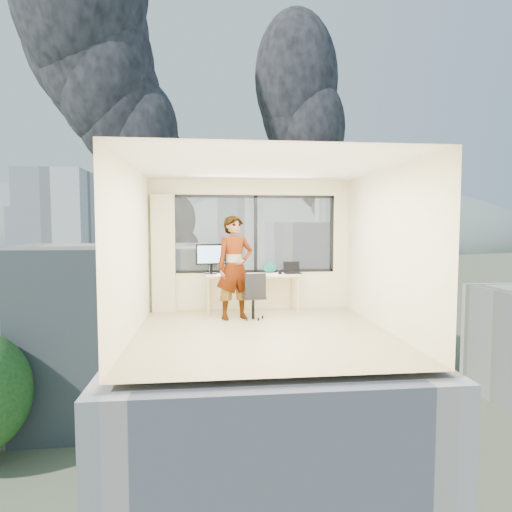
{
  "coord_description": "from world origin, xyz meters",
  "views": [
    {
      "loc": [
        -0.82,
        -6.6,
        1.69
      ],
      "look_at": [
        0.0,
        1.0,
        1.15
      ],
      "focal_mm": 30.12,
      "sensor_mm": 36.0,
      "label": 1
    }
  ],
  "objects": [
    {
      "name": "laptop",
      "position": [
        0.8,
        1.66,
        0.86
      ],
      "size": [
        0.34,
        0.36,
        0.21
      ],
      "primitive_type": null,
      "rotation": [
        0.0,
        0.0,
        0.04
      ],
      "color": "black",
      "rests_on": "desk"
    },
    {
      "name": "tree_b",
      "position": [
        4.0,
        18.0,
        -9.5
      ],
      "size": [
        7.6,
        7.6,
        9.0
      ],
      "primitive_type": null,
      "color": "#164419",
      "rests_on": "exterior_ground"
    },
    {
      "name": "tree_c",
      "position": [
        22.0,
        40.0,
        -9.0
      ],
      "size": [
        8.4,
        8.4,
        10.0
      ],
      "primitive_type": null,
      "color": "#164419",
      "rests_on": "exterior_ground"
    },
    {
      "name": "wall_right",
      "position": [
        2.0,
        0.0,
        1.3
      ],
      "size": [
        0.01,
        4.0,
        2.6
      ],
      "primitive_type": "cube",
      "color": "beige",
      "rests_on": "ground"
    },
    {
      "name": "monitor",
      "position": [
        -0.8,
        1.8,
        1.05
      ],
      "size": [
        0.61,
        0.24,
        0.6
      ],
      "primitive_type": null,
      "rotation": [
        0.0,
        0.0,
        0.19
      ],
      "color": "black",
      "rests_on": "desk"
    },
    {
      "name": "far_tower_c",
      "position": [
        45.0,
        140.0,
        -1.0
      ],
      "size": [
        15.0,
        15.0,
        26.0
      ],
      "primitive_type": "cube",
      "color": "silver",
      "rests_on": "exterior_ground"
    },
    {
      "name": "smoke_plume_b",
      "position": [
        55.0,
        170.0,
        27.0
      ],
      "size": [
        30.0,
        18.0,
        70.0
      ],
      "primitive_type": null,
      "color": "black",
      "rests_on": "exterior_ground"
    },
    {
      "name": "floor",
      "position": [
        0.0,
        0.0,
        0.0
      ],
      "size": [
        4.0,
        4.0,
        0.01
      ],
      "primitive_type": "cube",
      "color": "tan",
      "rests_on": "ground"
    },
    {
      "name": "curtain",
      "position": [
        -1.72,
        1.88,
        1.15
      ],
      "size": [
        0.45,
        0.14,
        2.3
      ],
      "primitive_type": "cube",
      "color": "beige",
      "rests_on": "floor"
    },
    {
      "name": "cellphone",
      "position": [
        -0.29,
        1.55,
        0.76
      ],
      "size": [
        0.11,
        0.08,
        0.01
      ],
      "primitive_type": "cube",
      "rotation": [
        0.0,
        0.0,
        0.38
      ],
      "color": "black",
      "rests_on": "desk"
    },
    {
      "name": "person",
      "position": [
        -0.37,
        1.11,
        0.94
      ],
      "size": [
        0.78,
        0.62,
        1.87
      ],
      "primitive_type": "imported",
      "rotation": [
        0.0,
        0.0,
        0.29
      ],
      "color": "#2D2D33",
      "rests_on": "floor"
    },
    {
      "name": "wall_front",
      "position": [
        0.0,
        -2.0,
        1.3
      ],
      "size": [
        4.0,
        0.01,
        2.6
      ],
      "primitive_type": "cube",
      "color": "beige",
      "rests_on": "ground"
    },
    {
      "name": "wall_left",
      "position": [
        -2.0,
        0.0,
        1.3
      ],
      "size": [
        0.01,
        4.0,
        2.6
      ],
      "primitive_type": "cube",
      "color": "beige",
      "rests_on": "ground"
    },
    {
      "name": "far_tower_b",
      "position": [
        8.0,
        120.0,
        1.0
      ],
      "size": [
        13.0,
        13.0,
        30.0
      ],
      "primitive_type": "cube",
      "color": "silver",
      "rests_on": "exterior_ground"
    },
    {
      "name": "chair",
      "position": [
        -0.05,
        1.04,
        0.43
      ],
      "size": [
        0.5,
        0.5,
        0.87
      ],
      "primitive_type": null,
      "rotation": [
        0.0,
        0.0,
        0.14
      ],
      "color": "black",
      "rests_on": "floor"
    },
    {
      "name": "hill_a",
      "position": [
        -120.0,
        320.0,
        -14.0
      ],
      "size": [
        288.0,
        216.0,
        90.0
      ],
      "primitive_type": "ellipsoid",
      "color": "slate",
      "rests_on": "exterior_ground"
    },
    {
      "name": "hill_b",
      "position": [
        100.0,
        320.0,
        -14.0
      ],
      "size": [
        300.0,
        220.0,
        96.0
      ],
      "primitive_type": "ellipsoid",
      "color": "slate",
      "rests_on": "exterior_ground"
    },
    {
      "name": "exterior_ground",
      "position": [
        0.0,
        120.0,
        -14.0
      ],
      "size": [
        400.0,
        400.0,
        0.04
      ],
      "primitive_type": "cube",
      "color": "#515B3D",
      "rests_on": "ground"
    },
    {
      "name": "near_bldg_b",
      "position": [
        12.0,
        38.0,
        -6.0
      ],
      "size": [
        14.0,
        13.0,
        16.0
      ],
      "primitive_type": "cube",
      "color": "white",
      "rests_on": "exterior_ground"
    },
    {
      "name": "handbag",
      "position": [
        0.37,
        1.86,
        0.86
      ],
      "size": [
        0.31,
        0.2,
        0.22
      ],
      "primitive_type": "ellipsoid",
      "rotation": [
        0.0,
        0.0,
        -0.23
      ],
      "color": "#0D514E",
      "rests_on": "desk"
    },
    {
      "name": "far_tower_d",
      "position": [
        -60.0,
        150.0,
        -3.0
      ],
      "size": [
        16.0,
        14.0,
        22.0
      ],
      "primitive_type": "cube",
      "color": "silver",
      "rests_on": "exterior_ground"
    },
    {
      "name": "pen_cup",
      "position": [
        0.53,
        1.59,
        0.8
      ],
      "size": [
        0.08,
        0.08,
        0.09
      ],
      "primitive_type": "cylinder",
      "rotation": [
        0.0,
        0.0,
        -0.03
      ],
      "color": "black",
      "rests_on": "desk"
    },
    {
      "name": "desk",
      "position": [
        0.0,
        1.66,
        0.38
      ],
      "size": [
        1.8,
        0.6,
        0.75
      ],
      "primitive_type": "cube",
      "color": "#CEC08A",
      "rests_on": "floor"
    },
    {
      "name": "window_wall",
      "position": [
        0.05,
        2.0,
        1.52
      ],
      "size": [
        3.3,
        0.16,
        1.55
      ],
      "primitive_type": null,
      "color": "black",
      "rests_on": "ground"
    },
    {
      "name": "ceiling",
      "position": [
        0.0,
        0.0,
        2.6
      ],
      "size": [
        4.0,
        4.0,
        0.01
      ],
      "primitive_type": "cube",
      "color": "white",
      "rests_on": "ground"
    },
    {
      "name": "far_tower_a",
      "position": [
        -35.0,
        95.0,
        0.0
      ],
      "size": [
        14.0,
        14.0,
        28.0
      ],
      "primitive_type": "cube",
      "color": "silver",
      "rests_on": "exterior_ground"
    },
    {
      "name": "smoke_plume_a",
      "position": [
        -10.0,
        150.0,
        39.0
      ],
      "size": [
        40.0,
        24.0,
        90.0
      ],
      "primitive_type": null,
      "color": "black",
      "rests_on": "exterior_ground"
    },
    {
      "name": "game_console",
      "position": [
        -0.35,
        1.92,
        0.79
      ],
      "size": [
        0.39,
        0.36,
        0.08
      ],
      "primitive_type": "cube",
      "rotation": [
        0.0,
        0.0,
        -0.35
      ],
      "color": "white",
      "rests_on": "desk"
    },
    {
      "name": "near_bldg_a",
      "position": [
        -9.0,
        30.0,
        -7.0
      ],
      "size": [
        16.0,
        12.0,
        14.0
      ],
      "primitive_type": "cube",
      "color": "beige",
      "rests_on": "exterior_ground"
    }
  ]
}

